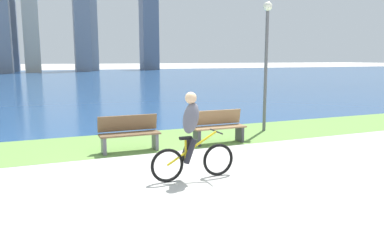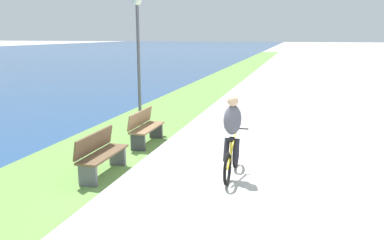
% 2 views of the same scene
% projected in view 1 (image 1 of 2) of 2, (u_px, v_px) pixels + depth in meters
% --- Properties ---
extents(ground_plane, '(300.00, 300.00, 0.00)m').
position_uv_depth(ground_plane, '(183.00, 172.00, 7.77)').
color(ground_plane, '#B2AFA8').
extents(grass_strip_bayside, '(120.00, 2.76, 0.01)m').
position_uv_depth(grass_strip_bayside, '(144.00, 141.00, 10.57)').
color(grass_strip_bayside, '#6B9947').
rests_on(grass_strip_bayside, ground).
extents(bay_water_surface, '(300.00, 65.72, 0.00)m').
position_uv_depth(bay_water_surface, '(63.00, 79.00, 41.84)').
color(bay_water_surface, navy).
rests_on(bay_water_surface, ground).
extents(cyclist_lead, '(1.71, 0.52, 1.69)m').
position_uv_depth(cyclist_lead, '(192.00, 137.00, 7.16)').
color(cyclist_lead, black).
rests_on(cyclist_lead, ground).
extents(bench_near_path, '(1.50, 0.47, 0.90)m').
position_uv_depth(bench_near_path, '(129.00, 134.00, 9.40)').
color(bench_near_path, brown).
rests_on(bench_near_path, ground).
extents(bench_far_along_path, '(1.50, 0.47, 0.90)m').
position_uv_depth(bench_far_along_path, '(218.00, 127.00, 10.32)').
color(bench_far_along_path, olive).
rests_on(bench_far_along_path, ground).
extents(lamppost_tall, '(0.28, 0.28, 4.01)m').
position_uv_depth(lamppost_tall, '(266.00, 48.00, 11.73)').
color(lamppost_tall, '#595960').
rests_on(lamppost_tall, ground).
extents(city_skyline_far_shore, '(40.13, 12.35, 26.78)m').
position_uv_depth(city_skyline_far_shore, '(15.00, 11.00, 60.42)').
color(city_skyline_far_shore, slate).
rests_on(city_skyline_far_shore, ground).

